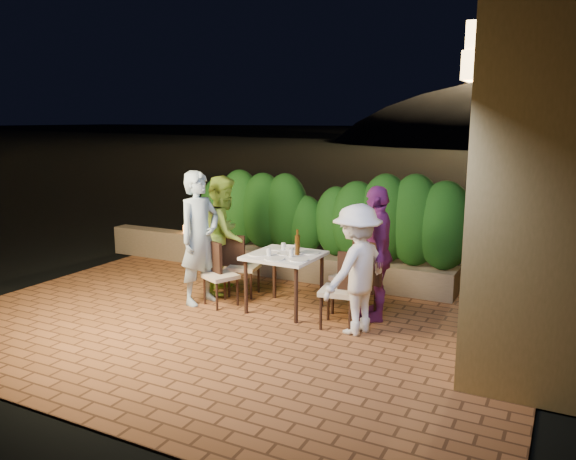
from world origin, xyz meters
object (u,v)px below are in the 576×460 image
Objects in this scene: chair_left_back at (244,266)px; chair_right_front at (339,289)px; dining_table at (285,282)px; diner_blue at (200,238)px; parapet_lamp at (186,229)px; diner_green at (224,234)px; diner_white at (357,269)px; bowl at (289,248)px; chair_right_back at (354,277)px; chair_left_front at (221,275)px; beer_bottle at (297,242)px; diner_purple at (376,253)px.

chair_right_front reaches higher than chair_left_back.
diner_blue reaches higher than dining_table.
parapet_lamp is at bearing -34.40° from chair_right_front.
diner_white is at bearing -123.47° from diner_green.
dining_table is 0.49× the size of diner_blue.
parapet_lamp is (-1.59, 1.18, -0.27)m from diner_green.
chair_right_back is (0.96, -0.05, -0.27)m from bowl.
chair_right_front is 0.46m from chair_right_back.
bowl is at bearing -36.97° from chair_right_front.
diner_green is (-0.29, 0.55, 0.42)m from chair_left_front.
diner_blue is at bearing -154.18° from bowl.
dining_table is at bearing -28.99° from parapet_lamp.
beer_bottle reaches higher than parapet_lamp.
beer_bottle is 3.26m from parapet_lamp.
chair_left_front is at bearing -42.68° from parapet_lamp.
diner_green is at bearing 163.97° from chair_left_back.
diner_purple is 11.99× the size of parapet_lamp.
chair_left_back is at bearing 22.78° from chair_right_back.
dining_table is 0.95× the size of chair_right_front.
chair_left_front is 1.79m from chair_right_back.
dining_table is 0.90m from chair_right_front.
parapet_lamp is at bearing 136.58° from chair_left_back.
beer_bottle is 0.85m from chair_right_back.
chair_right_back is 0.56× the size of diner_blue.
chair_right_back is 0.64m from diner_white.
bowl is (-0.24, 0.22, -0.14)m from beer_bottle.
bowl is at bearing 56.98° from chair_left_front.
diner_white is at bearing 21.69° from chair_left_front.
chair_left_back is 2.28m from parapet_lamp.
chair_left_front is 0.50× the size of diner_green.
diner_white is (1.96, -0.10, 0.34)m from chair_left_front.
diner_green reaches higher than dining_table.
dining_table is 1.22m from diner_white.
chair_right_front is at bearing -29.16° from chair_left_back.
dining_table is 1.04× the size of chair_left_front.
diner_blue is 12.86× the size of parapet_lamp.
diner_green is at bearing 142.78° from chair_left_front.
chair_left_back is 0.51× the size of diner_purple.
diner_purple reaches higher than diner_white.
diner_purple is at bearing -65.61° from diner_blue.
beer_bottle is 0.39× the size of chair_left_back.
diner_purple is (0.04, 0.57, 0.08)m from diner_white.
chair_left_front is 1.99m from diner_white.
beer_bottle is 1.16m from chair_left_front.
chair_left_front is at bearing -71.86° from diner_blue.
diner_blue reaches higher than diner_green.
chair_left_back is at bearing 177.56° from bowl.
chair_left_back reaches higher than dining_table.
diner_green reaches higher than diner_white.
chair_right_front is at bearing -54.09° from diner_purple.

